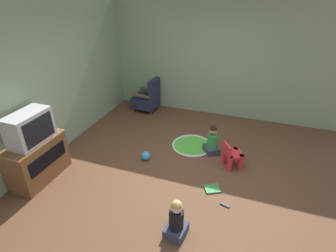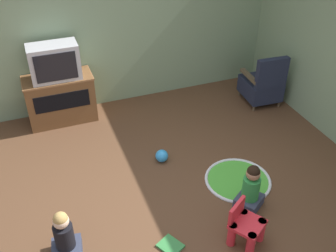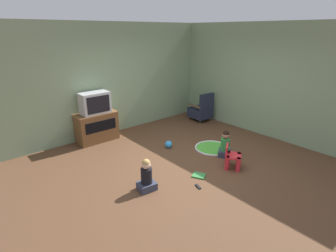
{
  "view_description": "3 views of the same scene",
  "coord_description": "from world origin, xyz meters",
  "views": [
    {
      "loc": [
        -3.46,
        -0.97,
        2.92
      ],
      "look_at": [
        0.06,
        0.27,
        0.87
      ],
      "focal_mm": 28.0,
      "sensor_mm": 36.0,
      "label": 1
    },
    {
      "loc": [
        -1.16,
        -3.03,
        3.31
      ],
      "look_at": [
        0.12,
        0.34,
        0.84
      ],
      "focal_mm": 42.0,
      "sensor_mm": 36.0,
      "label": 2
    },
    {
      "loc": [
        -3.44,
        -3.46,
        2.59
      ],
      "look_at": [
        -0.24,
        0.27,
        0.78
      ],
      "focal_mm": 28.0,
      "sensor_mm": 36.0,
      "label": 3
    }
  ],
  "objects": [
    {
      "name": "toy_ball",
      "position": [
        0.19,
        0.76,
        0.08
      ],
      "size": [
        0.17,
        0.17,
        0.17
      ],
      "color": "#3399E5",
      "rests_on": "ground_plane"
    },
    {
      "name": "child_watching_center",
      "position": [
        -1.2,
        -0.29,
        0.25
      ],
      "size": [
        0.33,
        0.29,
        0.58
      ],
      "rotation": [
        0.0,
        0.0,
        -0.14
      ],
      "color": "#33384C",
      "rests_on": "ground_plane"
    },
    {
      "name": "television",
      "position": [
        -0.86,
        2.2,
        0.97
      ],
      "size": [
        0.68,
        0.38,
        0.51
      ],
      "color": "#B7B7BC",
      "rests_on": "tv_cabinet"
    },
    {
      "name": "black_armchair",
      "position": [
        2.21,
        1.59,
        0.33
      ],
      "size": [
        0.56,
        0.64,
        0.86
      ],
      "rotation": [
        0.0,
        0.0,
        3.08
      ],
      "color": "brown",
      "rests_on": "ground_plane"
    },
    {
      "name": "wall_back",
      "position": [
        -0.14,
        2.55,
        1.39
      ],
      "size": [
        5.72,
        0.12,
        2.78
      ],
      "color": "gray",
      "rests_on": "ground_plane"
    },
    {
      "name": "play_mat",
      "position": [
        0.94,
        0.06,
        0.01
      ],
      "size": [
        0.82,
        0.82,
        0.04
      ],
      "color": "green",
      "rests_on": "ground_plane"
    },
    {
      "name": "ground_plane",
      "position": [
        0.0,
        0.0,
        0.0
      ],
      "size": [
        30.0,
        30.0,
        0.0
      ],
      "primitive_type": "plane",
      "color": "brown"
    },
    {
      "name": "child_watching_left",
      "position": [
        0.85,
        -0.35,
        0.25
      ],
      "size": [
        0.39,
        0.38,
        0.58
      ],
      "rotation": [
        0.0,
        0.0,
        0.59
      ],
      "color": "#33384C",
      "rests_on": "ground_plane"
    },
    {
      "name": "book",
      "position": [
        -0.2,
        -0.58,
        0.01
      ],
      "size": [
        0.28,
        0.3,
        0.02
      ],
      "rotation": [
        0.0,
        0.0,
        2.06
      ],
      "color": "#337F3D",
      "rests_on": "ground_plane"
    },
    {
      "name": "tv_cabinet",
      "position": [
        -0.86,
        2.23,
        0.37
      ],
      "size": [
        0.99,
        0.49,
        0.71
      ],
      "color": "brown",
      "rests_on": "ground_plane"
    },
    {
      "name": "yellow_kid_chair",
      "position": [
        0.54,
        -0.77,
        0.2
      ],
      "size": [
        0.43,
        0.43,
        0.47
      ],
      "rotation": [
        0.0,
        0.0,
        0.58
      ],
      "color": "red",
      "rests_on": "ground_plane"
    }
  ]
}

